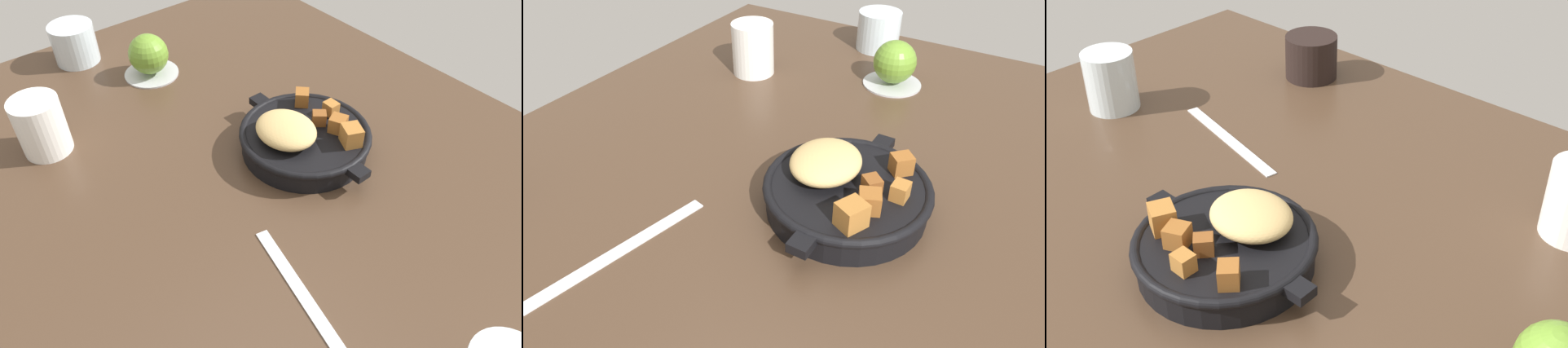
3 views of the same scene
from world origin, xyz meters
TOP-DOWN VIEW (x-y plane):
  - ground_plane at (0.00, 0.00)cm, footprint 114.44×88.43cm
  - cast_iron_skillet at (1.41, -8.54)cm, footprint 24.45×20.20cm
  - saucer_plate at (35.28, -1.41)cm, footprint 10.04×10.04cm
  - red_apple at (35.28, -1.41)cm, footprint 7.27×7.27cm
  - butter_knife at (-18.24, 9.27)cm, footprint 22.14×6.21cm
  - white_creamer_pitcher at (26.77, 21.91)cm, footprint 7.35×7.35cm
  - water_glass_short at (48.57, 7.05)cm, footprint 8.26×8.26cm

SIDE VIEW (x-z plane):
  - ground_plane at x=0.00cm, z-range -2.40..0.00cm
  - butter_knife at x=-18.24cm, z-range 0.00..0.36cm
  - saucer_plate at x=35.28cm, z-range 0.00..0.60cm
  - cast_iron_skillet at x=1.41cm, z-range -0.76..6.11cm
  - water_glass_short at x=48.57cm, z-range 0.00..7.35cm
  - red_apple at x=35.28cm, z-range 0.60..7.87cm
  - white_creamer_pitcher at x=26.77cm, z-range 0.00..9.12cm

